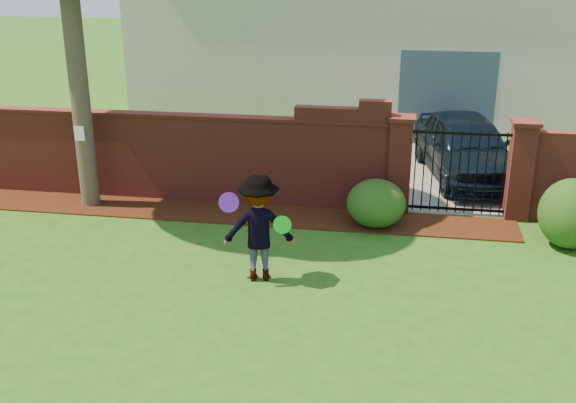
% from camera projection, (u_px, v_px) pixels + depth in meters
% --- Properties ---
extents(ground, '(80.00, 80.00, 0.01)m').
position_uv_depth(ground, '(225.00, 300.00, 9.94)').
color(ground, '#295816').
rests_on(ground, ground).
extents(mulch_bed, '(11.10, 1.08, 0.03)m').
position_uv_depth(mulch_bed, '(220.00, 213.00, 13.17)').
color(mulch_bed, '#321509').
rests_on(mulch_bed, ground).
extents(brick_wall, '(8.70, 0.31, 2.16)m').
position_uv_depth(brick_wall, '(175.00, 155.00, 13.63)').
color(brick_wall, maroon).
rests_on(brick_wall, ground).
extents(pillar_left, '(0.50, 0.50, 1.88)m').
position_uv_depth(pillar_left, '(400.00, 164.00, 12.95)').
color(pillar_left, maroon).
rests_on(pillar_left, ground).
extents(pillar_right, '(0.50, 0.50, 1.88)m').
position_uv_depth(pillar_right, '(520.00, 170.00, 12.61)').
color(pillar_right, maroon).
rests_on(pillar_right, ground).
extents(iron_gate, '(1.78, 0.03, 1.60)m').
position_uv_depth(iron_gate, '(459.00, 172.00, 12.81)').
color(iron_gate, black).
rests_on(iron_gate, ground).
extents(driveway, '(3.20, 8.00, 0.01)m').
position_uv_depth(driveway, '(445.00, 156.00, 16.81)').
color(driveway, gray).
rests_on(driveway, ground).
extents(house, '(12.40, 6.40, 6.30)m').
position_uv_depth(house, '(358.00, 8.00, 19.79)').
color(house, beige).
rests_on(house, ground).
extents(car, '(2.44, 4.38, 1.41)m').
position_uv_depth(car, '(469.00, 149.00, 14.80)').
color(car, black).
rests_on(car, ground).
extents(paper_notice, '(0.20, 0.01, 0.28)m').
position_uv_depth(paper_notice, '(79.00, 133.00, 12.94)').
color(paper_notice, white).
rests_on(paper_notice, tree).
extents(shrub_left, '(1.07, 1.07, 0.88)m').
position_uv_depth(shrub_left, '(376.00, 203.00, 12.44)').
color(shrub_left, '#174414').
rests_on(shrub_left, ground).
extents(shrub_middle, '(1.10, 1.10, 1.20)m').
position_uv_depth(shrub_middle, '(572.00, 214.00, 11.51)').
color(shrub_middle, '#174414').
rests_on(shrub_middle, ground).
extents(man, '(1.17, 0.79, 1.66)m').
position_uv_depth(man, '(258.00, 229.00, 10.28)').
color(man, gray).
rests_on(man, ground).
extents(frisbee_purple, '(0.31, 0.14, 0.30)m').
position_uv_depth(frisbee_purple, '(229.00, 202.00, 9.95)').
color(frisbee_purple, '#5E1DB6').
rests_on(frisbee_purple, man).
extents(frisbee_green, '(0.28, 0.07, 0.27)m').
position_uv_depth(frisbee_green, '(282.00, 225.00, 10.05)').
color(frisbee_green, '#1BD027').
rests_on(frisbee_green, man).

